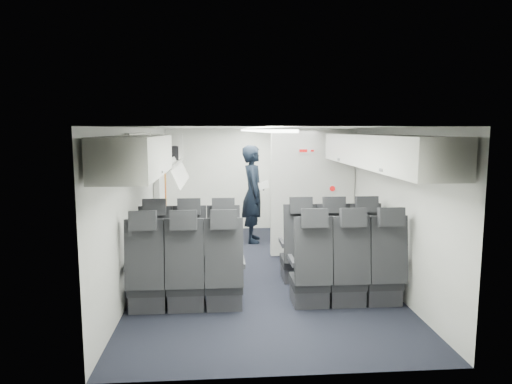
{
  "coord_description": "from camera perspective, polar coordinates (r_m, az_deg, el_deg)",
  "views": [
    {
      "loc": [
        -0.54,
        -6.67,
        2.12
      ],
      "look_at": [
        0.0,
        0.4,
        1.15
      ],
      "focal_mm": 32.0,
      "sensor_mm": 36.0,
      "label": 1
    }
  ],
  "objects": [
    {
      "name": "galley_unit",
      "position": [
        9.58,
        4.61,
        0.76
      ],
      "size": [
        0.85,
        0.52,
        1.9
      ],
      "color": "#939399",
      "rests_on": "cabin_shell"
    },
    {
      "name": "papers",
      "position": [
        8.56,
        0.95,
        0.85
      ],
      "size": [
        0.2,
        0.07,
        0.14
      ],
      "primitive_type": "cube",
      "rotation": [
        0.0,
        0.0,
        0.25
      ],
      "color": "white",
      "rests_on": "flight_attendant"
    },
    {
      "name": "overhead_bin_right_front",
      "position": [
        6.72,
        12.49,
        5.38
      ],
      "size": [
        0.53,
        1.7,
        0.4
      ],
      "color": "white",
      "rests_on": "cabin_shell"
    },
    {
      "name": "seat_row_front",
      "position": [
        6.4,
        0.65,
        -7.78
      ],
      "size": [
        3.33,
        0.56,
        1.24
      ],
      "color": "#242527",
      "rests_on": "cabin_shell"
    },
    {
      "name": "boarding_door",
      "position": [
        8.38,
        -11.86,
        -0.37
      ],
      "size": [
        0.12,
        1.27,
        1.86
      ],
      "color": "silver",
      "rests_on": "cabin_shell"
    },
    {
      "name": "carry_on_bag",
      "position": [
        6.82,
        -11.29,
        4.75
      ],
      "size": [
        0.4,
        0.32,
        0.21
      ],
      "primitive_type": "cube",
      "rotation": [
        0.0,
        0.0,
        0.23
      ],
      "color": "black",
      "rests_on": "overhead_bin_left_front_open"
    },
    {
      "name": "overhead_bin_left_front_open",
      "position": [
        6.5,
        -12.37,
        4.22
      ],
      "size": [
        0.64,
        1.7,
        0.72
      ],
      "color": "#9E9E93",
      "rests_on": "cabin_shell"
    },
    {
      "name": "overhead_bin_left_rear",
      "position": [
        4.76,
        -14.8,
        4.38
      ],
      "size": [
        0.53,
        1.8,
        0.4
      ],
      "color": "white",
      "rests_on": "cabin_shell"
    },
    {
      "name": "overhead_bin_right_rear",
      "position": [
        5.07,
        18.22,
        4.44
      ],
      "size": [
        0.53,
        1.8,
        0.4
      ],
      "color": "white",
      "rests_on": "cabin_shell"
    },
    {
      "name": "seat_row_mid",
      "position": [
        5.54,
        1.48,
        -10.27
      ],
      "size": [
        3.33,
        0.56,
        1.24
      ],
      "color": "#242527",
      "rests_on": "cabin_shell"
    },
    {
      "name": "cabin_shell",
      "position": [
        6.77,
        0.26,
        -0.68
      ],
      "size": [
        3.41,
        6.01,
        2.16
      ],
      "color": "black",
      "rests_on": "ground"
    },
    {
      "name": "flight_attendant",
      "position": [
        8.61,
        -0.34,
        -0.24
      ],
      "size": [
        0.46,
        0.68,
        1.83
      ],
      "primitive_type": "imported",
      "rotation": [
        0.0,
        0.0,
        1.54
      ],
      "color": "black",
      "rests_on": "ground"
    },
    {
      "name": "bulkhead_partition",
      "position": [
        7.7,
        7.06,
        -0.07
      ],
      "size": [
        1.4,
        0.15,
        2.13
      ],
      "color": "silver",
      "rests_on": "cabin_shell"
    }
  ]
}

